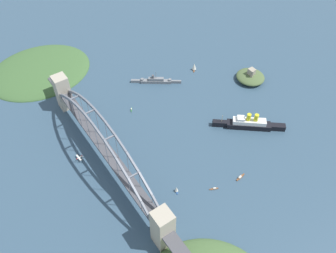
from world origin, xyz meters
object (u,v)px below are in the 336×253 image
small_boat_0 (176,189)px  small_boat_4 (214,189)px  naval_cruiser (156,81)px  seaplane_taxiing_near_bridge (79,158)px  harbor_arch_bridge (104,147)px  ocean_liner (249,124)px  small_boat_2 (240,177)px  small_boat_1 (194,67)px  fort_island_mid_harbor (250,77)px  small_boat_3 (131,110)px

small_boat_0 → small_boat_4: 38.05m
naval_cruiser → seaplane_taxiing_near_bridge: naval_cruiser is taller
harbor_arch_bridge → seaplane_taxiing_near_bridge: (-20.60, -22.41, -23.08)m
harbor_arch_bridge → ocean_liner: size_ratio=4.02×
small_boat_2 → harbor_arch_bridge: bearing=-132.8°
harbor_arch_bridge → small_boat_0: size_ratio=36.12×
seaplane_taxiing_near_bridge → naval_cruiser: bearing=113.8°
ocean_liner → small_boat_0: ocean_liner is taller
naval_cruiser → small_boat_4: 178.00m
ocean_liner → small_boat_1: size_ratio=5.77×
ocean_liner → small_boat_2: ocean_liner is taller
ocean_liner → fort_island_mid_harbor: size_ratio=1.81×
small_boat_1 → small_boat_0: bearing=-42.7°
small_boat_4 → small_boat_2: bearing=81.2°
small_boat_2 → small_boat_3: 156.14m
small_boat_3 → small_boat_4: small_boat_4 is taller
naval_cruiser → small_boat_1: bearing=83.1°
harbor_arch_bridge → small_boat_3: size_ratio=39.05×
small_boat_4 → seaplane_taxiing_near_bridge: bearing=-139.7°
naval_cruiser → small_boat_4: (172.60, -43.45, -2.50)m
small_boat_0 → small_boat_2: small_boat_0 is taller
seaplane_taxiing_near_bridge → small_boat_0: small_boat_0 is taller
seaplane_taxiing_near_bridge → small_boat_3: seaplane_taxiing_near_bridge is taller
harbor_arch_bridge → small_boat_1: size_ratio=23.24×
small_boat_4 → fort_island_mid_harbor: bearing=125.0°
ocean_liner → small_boat_4: (42.42, -87.79, -5.30)m
naval_cruiser → seaplane_taxiing_near_bridge: 151.08m
ocean_liner → small_boat_2: 74.04m
fort_island_mid_harbor → small_boat_2: bearing=-47.4°
seaplane_taxiing_near_bridge → small_boat_2: seaplane_taxiing_near_bridge is taller
small_boat_0 → small_boat_2: (24.29, 63.54, -2.71)m
fort_island_mid_harbor → small_boat_4: fort_island_mid_harbor is taller
seaplane_taxiing_near_bridge → small_boat_2: 171.35m
small_boat_2 → small_boat_3: (-150.66, -41.00, -0.20)m
fort_island_mid_harbor → small_boat_4: size_ratio=4.27×
small_boat_1 → small_boat_3: 114.19m
naval_cruiser → fort_island_mid_harbor: fort_island_mid_harbor is taller
small_boat_1 → small_boat_2: (170.27, -71.38, -4.67)m
harbor_arch_bridge → seaplane_taxiing_near_bridge: harbor_arch_bridge is taller
fort_island_mid_harbor → small_boat_1: size_ratio=3.19×
naval_cruiser → small_boat_2: naval_cruiser is taller
harbor_arch_bridge → small_boat_0: harbor_arch_bridge is taller
fort_island_mid_harbor → small_boat_0: 202.23m
seaplane_taxiing_near_bridge → small_boat_0: (92.09, 62.21, 1.37)m
small_boat_0 → small_boat_3: small_boat_0 is taller
fort_island_mid_harbor → small_boat_3: (-40.56, -160.57, -4.73)m
ocean_liner → small_boat_4: bearing=-64.2°
naval_cruiser → small_boat_3: naval_cruiser is taller
ocean_liner → naval_cruiser: ocean_liner is taller
harbor_arch_bridge → fort_island_mid_harbor: size_ratio=7.29×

